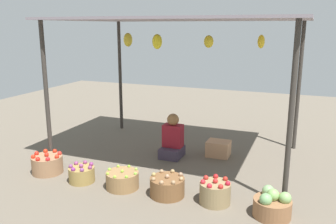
# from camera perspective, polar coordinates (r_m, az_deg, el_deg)

# --- Properties ---
(ground_plane) EXTENTS (14.00, 14.00, 0.00)m
(ground_plane) POSITION_cam_1_polar(r_m,az_deg,el_deg) (6.47, 2.02, -7.01)
(ground_plane) COLOR #665C4E
(market_stall_structure) EXTENTS (4.01, 2.70, 2.40)m
(market_stall_structure) POSITION_cam_1_polar(r_m,az_deg,el_deg) (6.07, 2.14, 13.34)
(market_stall_structure) COLOR #38332D
(market_stall_structure) RESTS_ON ground
(vendor_person) EXTENTS (0.36, 0.44, 0.78)m
(vendor_person) POSITION_cam_1_polar(r_m,az_deg,el_deg) (6.36, 0.73, -4.53)
(vendor_person) COLOR #3E3447
(vendor_person) RESTS_ON ground
(basket_red_tomatoes) EXTENTS (0.48, 0.48, 0.34)m
(basket_red_tomatoes) POSITION_cam_1_polar(r_m,az_deg,el_deg) (6.04, -18.61, -7.82)
(basket_red_tomatoes) COLOR #996F4E
(basket_red_tomatoes) RESTS_ON ground
(basket_purple_onions) EXTENTS (0.38, 0.38, 0.28)m
(basket_purple_onions) POSITION_cam_1_polar(r_m,az_deg,el_deg) (5.58, -13.54, -9.53)
(basket_purple_onions) COLOR olive
(basket_purple_onions) RESTS_ON ground
(basket_limes) EXTENTS (0.47, 0.47, 0.28)m
(basket_limes) POSITION_cam_1_polar(r_m,az_deg,el_deg) (5.28, -7.25, -10.64)
(basket_limes) COLOR olive
(basket_limes) RESTS_ON ground
(basket_potatoes) EXTENTS (0.47, 0.47, 0.31)m
(basket_potatoes) POSITION_cam_1_polar(r_m,az_deg,el_deg) (5.01, -0.12, -11.73)
(basket_potatoes) COLOR brown
(basket_potatoes) RESTS_ON ground
(basket_red_apples) EXTENTS (0.41, 0.41, 0.35)m
(basket_red_apples) POSITION_cam_1_polar(r_m,az_deg,el_deg) (4.85, 7.47, -12.54)
(basket_red_apples) COLOR #8F7953
(basket_red_apples) RESTS_ON ground
(basket_cabbages) EXTENTS (0.46, 0.46, 0.36)m
(basket_cabbages) POSITION_cam_1_polar(r_m,az_deg,el_deg) (4.68, 16.22, -14.02)
(basket_cabbages) COLOR #8C603D
(basket_cabbages) RESTS_ON ground
(wooden_crate_near_vendor) EXTENTS (0.40, 0.33, 0.28)m
(wooden_crate_near_vendor) POSITION_cam_1_polar(r_m,az_deg,el_deg) (6.50, 7.99, -5.77)
(wooden_crate_near_vendor) COLOR tan
(wooden_crate_near_vendor) RESTS_ON ground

